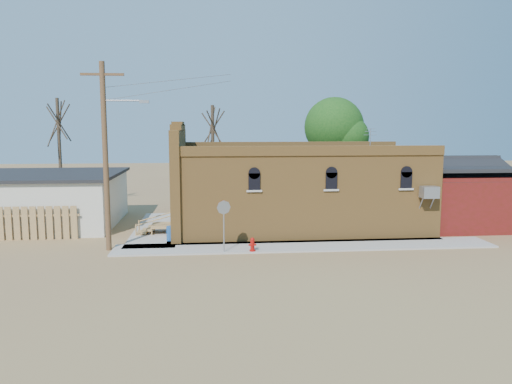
{
  "coord_description": "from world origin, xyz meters",
  "views": [
    {
      "loc": [
        -3.27,
        -23.14,
        5.99
      ],
      "look_at": [
        -0.72,
        3.96,
        2.4
      ],
      "focal_mm": 35.0,
      "sensor_mm": 36.0,
      "label": 1
    }
  ],
  "objects": [
    {
      "name": "stop_sign",
      "position": [
        -2.62,
        0.0,
        1.98
      ],
      "size": [
        0.65,
        0.26,
        2.47
      ],
      "rotation": [
        0.0,
        0.0,
        -0.11
      ],
      "color": "#96969B",
      "rests_on": "sidewalk_south"
    },
    {
      "name": "fire_hydrant",
      "position": [
        -1.27,
        -0.0,
        0.4
      ],
      "size": [
        0.38,
        0.36,
        0.66
      ],
      "rotation": [
        0.0,
        0.0,
        0.21
      ],
      "color": "#A70D09",
      "rests_on": "sidewalk_south"
    },
    {
      "name": "wood_fence",
      "position": [
        -12.8,
        3.8,
        0.9
      ],
      "size": [
        5.2,
        0.1,
        1.8
      ],
      "primitive_type": null,
      "color": "olive",
      "rests_on": "ground"
    },
    {
      "name": "ground",
      "position": [
        0.0,
        0.0,
        0.0
      ],
      "size": [
        120.0,
        120.0,
        0.0
      ],
      "primitive_type": "plane",
      "color": "brown",
      "rests_on": "ground"
    },
    {
      "name": "red_shed",
      "position": [
        11.5,
        5.5,
        2.27
      ],
      "size": [
        5.4,
        6.4,
        4.3
      ],
      "color": "#50170D",
      "rests_on": "ground"
    },
    {
      "name": "tree_bare_near",
      "position": [
        -3.0,
        13.0,
        5.96
      ],
      "size": [
        2.8,
        2.8,
        7.65
      ],
      "color": "#4B3E2B",
      "rests_on": "ground"
    },
    {
      "name": "sidewalk_west",
      "position": [
        -6.3,
        6.0,
        0.04
      ],
      "size": [
        2.6,
        10.0,
        0.08
      ],
      "primitive_type": "cube",
      "color": "#9E9991",
      "rests_on": "ground"
    },
    {
      "name": "brick_bar",
      "position": [
        1.64,
        5.49,
        2.34
      ],
      "size": [
        16.4,
        7.97,
        6.3
      ],
      "color": "#A26D31",
      "rests_on": "ground"
    },
    {
      "name": "tree_leafy",
      "position": [
        6.0,
        13.5,
        5.93
      ],
      "size": [
        4.4,
        4.4,
        8.15
      ],
      "color": "#4B3E2B",
      "rests_on": "ground"
    },
    {
      "name": "trash_barrel",
      "position": [
        -5.3,
        2.66,
        0.45
      ],
      "size": [
        0.56,
        0.56,
        0.74
      ],
      "primitive_type": "cylinder",
      "rotation": [
        0.0,
        0.0,
        -0.18
      ],
      "color": "#1C498D",
      "rests_on": "sidewalk_west"
    },
    {
      "name": "sidewalk_south",
      "position": [
        1.5,
        0.9,
        0.04
      ],
      "size": [
        19.0,
        2.2,
        0.08
      ],
      "primitive_type": "cube",
      "color": "#9E9991",
      "rests_on": "ground"
    },
    {
      "name": "tree_bare_far",
      "position": [
        -14.0,
        14.0,
        6.36
      ],
      "size": [
        2.8,
        2.8,
        8.16
      ],
      "color": "#4B3E2B",
      "rests_on": "ground"
    },
    {
      "name": "utility_pole",
      "position": [
        -8.14,
        1.2,
        4.77
      ],
      "size": [
        3.12,
        0.26,
        9.0
      ],
      "color": "#503D20",
      "rests_on": "ground"
    }
  ]
}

